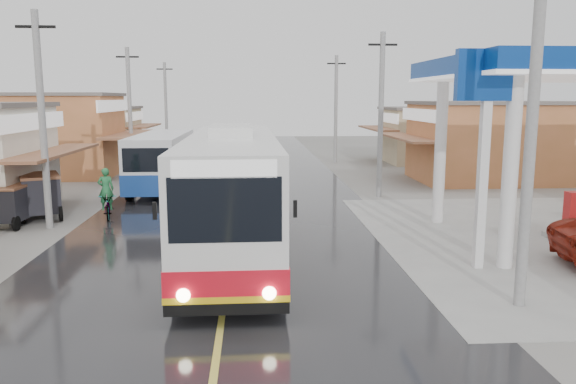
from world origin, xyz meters
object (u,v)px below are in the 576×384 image
second_bus (162,160)px  cyclist (108,202)px  tricycle_near (9,203)px  coach_bus (233,191)px  tricycle_far (40,193)px

second_bus → cyclist: size_ratio=4.25×
second_bus → cyclist: second_bus is taller
second_bus → tricycle_near: 9.47m
coach_bus → second_bus: (-4.17, 12.28, -0.33)m
tricycle_near → second_bus: bearing=62.8°
tricycle_far → cyclist: bearing=-28.0°
tricycle_near → tricycle_far: (0.66, 1.36, 0.13)m
tricycle_near → tricycle_far: 1.52m
coach_bus → tricycle_far: size_ratio=4.93×
second_bus → tricycle_near: size_ratio=4.25×
coach_bus → tricycle_far: (-8.04, 5.36, -0.89)m
coach_bus → tricycle_far: 9.70m
cyclist → tricycle_near: size_ratio=1.00×
coach_bus → second_bus: size_ratio=1.43×
coach_bus → second_bus: coach_bus is taller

